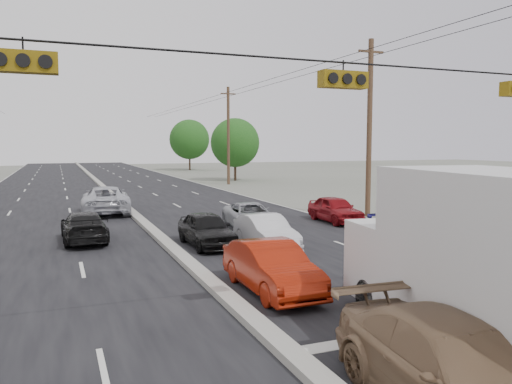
# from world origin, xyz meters

# --- Properties ---
(ground) EXTENTS (200.00, 200.00, 0.00)m
(ground) POSITION_xyz_m (0.00, 0.00, 0.00)
(ground) COLOR #606356
(ground) RESTS_ON ground
(road_surface) EXTENTS (20.00, 160.00, 0.02)m
(road_surface) POSITION_xyz_m (0.00, 30.00, 0.00)
(road_surface) COLOR black
(road_surface) RESTS_ON ground
(center_median) EXTENTS (0.50, 160.00, 0.20)m
(center_median) POSITION_xyz_m (0.00, 30.00, 0.10)
(center_median) COLOR gray
(center_median) RESTS_ON ground
(utility_pole_right_b) EXTENTS (1.60, 0.30, 10.00)m
(utility_pole_right_b) POSITION_xyz_m (12.50, 15.00, 5.11)
(utility_pole_right_b) COLOR #422D1E
(utility_pole_right_b) RESTS_ON ground
(utility_pole_right_c) EXTENTS (1.60, 0.30, 10.00)m
(utility_pole_right_c) POSITION_xyz_m (12.50, 40.00, 5.11)
(utility_pole_right_c) COLOR #422D1E
(utility_pole_right_c) RESTS_ON ground
(traffic_signals) EXTENTS (25.00, 0.30, 0.54)m
(traffic_signals) POSITION_xyz_m (1.40, 0.00, 5.49)
(traffic_signals) COLOR black
(traffic_signals) RESTS_ON ground
(tree_right_mid) EXTENTS (5.60, 5.60, 7.14)m
(tree_right_mid) POSITION_xyz_m (15.00, 45.00, 4.34)
(tree_right_mid) COLOR #382619
(tree_right_mid) RESTS_ON ground
(tree_right_far) EXTENTS (6.40, 6.40, 8.16)m
(tree_right_far) POSITION_xyz_m (16.00, 70.00, 4.96)
(tree_right_far) COLOR #382619
(tree_right_far) RESTS_ON ground
(box_truck) EXTENTS (3.43, 7.45, 3.65)m
(box_truck) POSITION_xyz_m (3.48, -1.96, 1.87)
(box_truck) COLOR black
(box_truck) RESTS_ON ground
(tan_sedan) EXTENTS (2.32, 5.08, 1.44)m
(tan_sedan) POSITION_xyz_m (1.40, -3.49, 0.72)
(tan_sedan) COLOR #7E6144
(tan_sedan) RESTS_ON ground
(red_sedan) EXTENTS (1.51, 4.26, 1.40)m
(red_sedan) POSITION_xyz_m (1.40, 3.43, 0.70)
(red_sedan) COLOR #981C09
(red_sedan) RESTS_ON ground
(queue_car_a) EXTENTS (1.74, 4.08, 1.37)m
(queue_car_a) POSITION_xyz_m (1.50, 10.22, 0.69)
(queue_car_a) COLOR black
(queue_car_a) RESTS_ON ground
(queue_car_b) EXTENTS (1.47, 4.06, 1.33)m
(queue_car_b) POSITION_xyz_m (3.50, 8.81, 0.66)
(queue_car_b) COLOR silver
(queue_car_b) RESTS_ON ground
(queue_car_c) EXTENTS (2.51, 4.66, 1.24)m
(queue_car_c) POSITION_xyz_m (4.70, 13.56, 0.62)
(queue_car_c) COLOR #9A9CA1
(queue_car_c) RESTS_ON ground
(queue_car_d) EXTENTS (2.08, 4.82, 1.38)m
(queue_car_d) POSITION_xyz_m (8.34, 5.36, 0.69)
(queue_car_d) COLOR #120F4D
(queue_car_d) RESTS_ON ground
(queue_car_e) EXTENTS (1.73, 4.07, 1.37)m
(queue_car_e) POSITION_xyz_m (9.60, 13.74, 0.69)
(queue_car_e) COLOR maroon
(queue_car_e) RESTS_ON ground
(oncoming_near) EXTENTS (1.87, 4.42, 1.27)m
(oncoming_near) POSITION_xyz_m (-3.08, 13.05, 0.64)
(oncoming_near) COLOR black
(oncoming_near) RESTS_ON ground
(oncoming_far) EXTENTS (3.12, 6.02, 1.62)m
(oncoming_far) POSITION_xyz_m (-1.40, 21.85, 0.81)
(oncoming_far) COLOR silver
(oncoming_far) RESTS_ON ground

